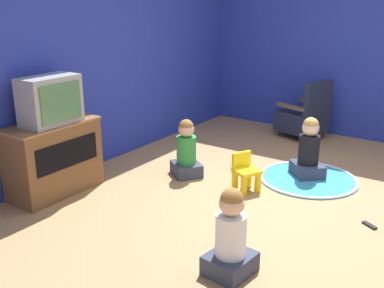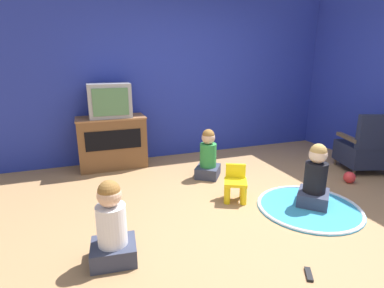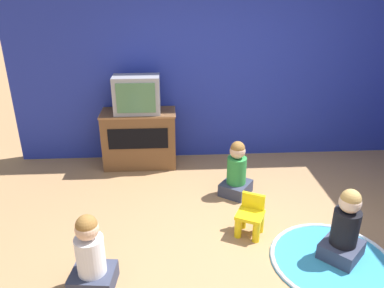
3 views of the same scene
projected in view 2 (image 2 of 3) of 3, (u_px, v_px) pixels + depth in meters
ground_plane at (260, 213)px, 3.19m from camera, size 30.00×30.00×0.00m
wall_back at (177, 71)px, 4.88m from camera, size 5.66×0.12×2.80m
tv_cabinet at (112, 141)px, 4.49m from camera, size 0.99×0.47×0.77m
television at (110, 101)px, 4.29m from camera, size 0.60×0.34×0.49m
black_armchair at (365, 149)px, 4.33m from camera, size 0.72×0.75×0.88m
yellow_kid_chair at (235, 185)px, 3.45m from camera, size 0.34×0.33×0.41m
play_mat at (309, 207)px, 3.31m from camera, size 1.12×1.12×0.04m
child_watching_left at (315, 179)px, 3.31m from camera, size 0.48×0.48×0.71m
child_watching_center at (208, 157)px, 4.13m from camera, size 0.45×0.46×0.68m
child_watching_right at (112, 227)px, 2.36m from camera, size 0.39×0.35×0.70m
toy_ball at (349, 177)px, 3.97m from camera, size 0.15×0.15×0.15m
remote_control at (309, 274)px, 2.27m from camera, size 0.12×0.15×0.02m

